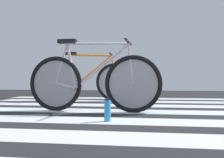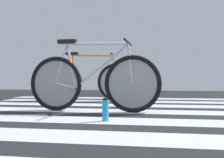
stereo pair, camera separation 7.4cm
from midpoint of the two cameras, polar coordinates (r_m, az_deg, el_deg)
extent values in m
cube|color=black|center=(2.72, 0.88, -9.06)|extent=(18.00, 14.00, 0.02)
cube|color=silver|center=(1.93, -1.63, -12.48)|extent=(5.20, 0.44, 0.00)
cube|color=silver|center=(2.66, -0.10, -8.99)|extent=(5.20, 0.44, 0.00)
cube|color=silver|center=(3.43, 3.70, -6.98)|extent=(5.20, 0.44, 0.00)
cube|color=silver|center=(4.18, 4.75, -5.71)|extent=(5.20, 0.44, 0.00)
cube|color=silver|center=(4.91, 4.80, -4.86)|extent=(5.20, 0.44, 0.00)
cube|color=silver|center=(5.68, 3.39, -4.19)|extent=(5.20, 0.44, 0.00)
torus|color=black|center=(3.56, -12.59, -0.97)|extent=(0.72, 0.09, 0.72)
torus|color=black|center=(3.29, 3.93, -1.05)|extent=(0.72, 0.09, 0.72)
cylinder|color=gray|center=(3.56, -12.59, -0.97)|extent=(0.61, 0.04, 0.61)
cylinder|color=gray|center=(3.29, 3.93, -1.05)|extent=(0.61, 0.04, 0.61)
cylinder|color=#BDB2C2|center=(3.41, -3.84, 7.59)|extent=(0.80, 0.07, 0.05)
cylinder|color=#BDB2C2|center=(3.37, -2.86, 2.72)|extent=(0.70, 0.07, 0.59)
cylinder|color=#BDB2C2|center=(3.48, -9.27, 2.80)|extent=(0.15, 0.04, 0.59)
cylinder|color=#BDB2C2|center=(3.51, -10.49, -1.47)|extent=(0.29, 0.04, 0.09)
cylinder|color=#BDB2C2|center=(3.54, -11.40, 3.24)|extent=(0.19, 0.03, 0.53)
cylinder|color=#BDB2C2|center=(3.30, 3.41, 3.30)|extent=(0.09, 0.03, 0.50)
cube|color=black|center=(3.53, -10.19, 7.97)|extent=(0.24, 0.10, 0.05)
cylinder|color=black|center=(3.33, 2.89, 7.94)|extent=(0.05, 0.52, 0.03)
cylinder|color=#4C4C51|center=(3.46, -8.33, -1.99)|extent=(0.04, 0.34, 0.02)
torus|color=black|center=(5.21, -11.05, -0.66)|extent=(0.72, 0.08, 0.72)
torus|color=black|center=(5.00, 0.18, -0.68)|extent=(0.72, 0.08, 0.72)
cylinder|color=gray|center=(5.21, -11.05, -0.66)|extent=(0.61, 0.02, 0.61)
cylinder|color=gray|center=(5.00, 0.18, -0.68)|extent=(0.61, 0.02, 0.61)
cylinder|color=orange|center=(5.09, -5.00, 5.08)|extent=(0.80, 0.06, 0.05)
cylinder|color=orange|center=(5.06, -4.33, 1.82)|extent=(0.70, 0.05, 0.59)
cylinder|color=orange|center=(5.15, -8.71, 1.90)|extent=(0.15, 0.04, 0.59)
cylinder|color=orange|center=(5.17, -9.57, -0.99)|extent=(0.29, 0.04, 0.09)
cylinder|color=orange|center=(5.19, -10.21, 2.21)|extent=(0.19, 0.03, 0.53)
cylinder|color=orange|center=(5.00, -0.17, 2.18)|extent=(0.09, 0.03, 0.50)
cube|color=black|center=(5.19, -9.35, 5.43)|extent=(0.24, 0.10, 0.05)
cylinder|color=black|center=(5.02, -0.51, 5.26)|extent=(0.04, 0.52, 0.03)
cylinder|color=#4C4C51|center=(5.13, -8.07, -1.33)|extent=(0.03, 0.34, 0.02)
cylinder|color=#2C91DE|center=(2.62, -1.77, -6.87)|extent=(0.06, 0.06, 0.21)
cylinder|color=black|center=(2.61, -1.77, -4.32)|extent=(0.05, 0.05, 0.02)
camera|label=1|loc=(0.04, -81.83, 0.00)|focal=42.56mm
camera|label=2|loc=(0.04, 98.17, 0.00)|focal=42.56mm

